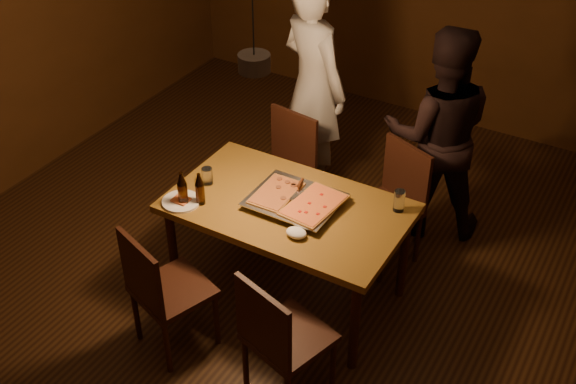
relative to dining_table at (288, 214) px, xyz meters
The scene contains 19 objects.
room_shell 0.75m from the dining_table, 134.99° to the right, with size 6.00×6.00×6.00m.
dining_table is the anchor object (origin of this frame).
chair_far_left 0.86m from the dining_table, 121.64° to the left, with size 0.48×0.48×0.49m.
chair_far_right 0.86m from the dining_table, 59.70° to the left, with size 0.55×0.55×0.49m.
chair_near_left 0.92m from the dining_table, 116.82° to the right, with size 0.54×0.54×0.49m.
chair_near_right 0.89m from the dining_table, 63.40° to the right, with size 0.52×0.52×0.49m.
pizza_tray 0.11m from the dining_table, 30.49° to the left, with size 0.55×0.45×0.05m, color silver.
pizza_meat 0.16m from the dining_table, behind, with size 0.23×0.37×0.02m, color maroon.
pizza_cheese 0.22m from the dining_table, ahead, with size 0.27×0.42×0.02m, color gold.
spatula 0.15m from the dining_table, 50.50° to the left, with size 0.09×0.24×0.04m, color silver, non-canonical shape.
beer_bottle_a 0.69m from the dining_table, 150.68° to the right, with size 0.06×0.06×0.24m.
beer_bottle_b 0.58m from the dining_table, 151.73° to the right, with size 0.06×0.06×0.22m.
water_glass_left 0.60m from the dining_table, behind, with size 0.07×0.07×0.11m, color silver.
water_glass_right 0.71m from the dining_table, 25.70° to the left, with size 0.07×0.07×0.14m, color silver.
plate_slice 0.68m from the dining_table, 151.95° to the right, with size 0.24×0.24×0.03m.
napkin 0.34m from the dining_table, 50.86° to the right, with size 0.13×0.10×0.05m, color white.
diner_white 1.36m from the dining_table, 111.83° to the left, with size 0.65×0.43×1.79m, color silver.
diner_dark 1.33m from the dining_table, 66.04° to the left, with size 0.79×0.61×1.62m, color black.
pendant_lamp 1.10m from the dining_table, 134.99° to the right, with size 0.18×0.18×1.10m.
Camera 1 is at (1.98, -3.03, 3.46)m, focal length 45.00 mm.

